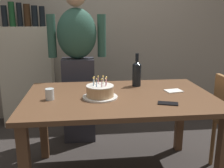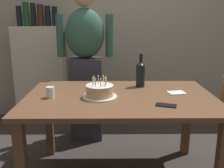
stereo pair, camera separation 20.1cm
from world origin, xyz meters
TOP-DOWN VIEW (x-y plane):
  - back_wall at (0.00, 1.55)m, footprint 5.20×0.10m
  - dining_table at (0.00, 0.00)m, footprint 1.50×0.96m
  - birthday_cake at (-0.16, -0.05)m, footprint 0.27×0.27m
  - water_glass_near at (-0.54, -0.05)m, footprint 0.07×0.07m
  - wine_bottle at (0.19, 0.27)m, footprint 0.08×0.08m
  - cell_phone at (0.32, -0.25)m, footprint 0.16×0.11m
  - napkin_stack at (0.47, 0.06)m, footprint 0.15×0.13m
  - person_man_bearded at (-0.34, 0.78)m, footprint 0.61×0.27m
  - shelf_cabinet at (-0.98, 1.33)m, footprint 0.62×0.30m

SIDE VIEW (x-z plane):
  - shelf_cabinet at x=-0.98m, z-range -0.12..1.40m
  - dining_table at x=0.00m, z-range 0.27..1.01m
  - cell_phone at x=0.32m, z-range 0.74..0.75m
  - napkin_stack at x=0.47m, z-range 0.74..0.75m
  - water_glass_near at x=-0.54m, z-range 0.74..0.83m
  - birthday_cake at x=-0.16m, z-range 0.70..0.87m
  - wine_bottle at x=0.19m, z-range 0.71..1.01m
  - person_man_bearded at x=-0.34m, z-range 0.04..1.70m
  - back_wall at x=0.00m, z-range 0.00..2.60m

